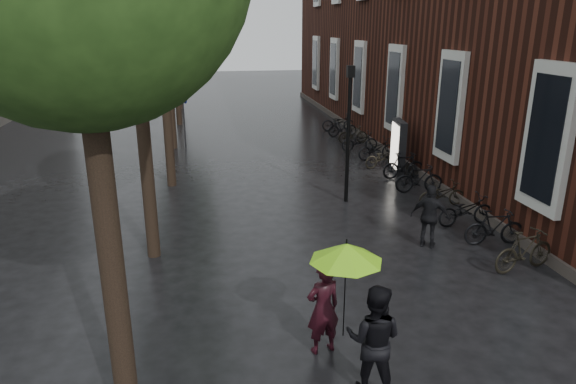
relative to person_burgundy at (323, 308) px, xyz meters
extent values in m
cube|color=#38160F|center=(11.32, 17.13, 5.13)|extent=(10.00, 33.00, 12.00)
cube|color=silver|center=(6.27, 3.13, 2.13)|extent=(0.25, 1.60, 3.60)
cube|color=black|center=(6.17, 3.13, 2.13)|extent=(0.10, 1.20, 3.00)
cube|color=silver|center=(6.27, 8.13, 2.13)|extent=(0.25, 1.60, 3.60)
cube|color=black|center=(6.17, 8.13, 2.13)|extent=(0.10, 1.20, 3.00)
cube|color=silver|center=(6.27, 13.13, 2.13)|extent=(0.25, 1.60, 3.60)
cube|color=black|center=(6.17, 13.13, 2.13)|extent=(0.10, 1.20, 3.00)
cube|color=silver|center=(6.27, 18.13, 2.13)|extent=(0.25, 1.60, 3.60)
cube|color=black|center=(6.17, 18.13, 2.13)|extent=(0.10, 1.20, 3.00)
cube|color=silver|center=(6.27, 23.13, 2.13)|extent=(0.25, 1.60, 3.60)
cube|color=black|center=(6.17, 23.13, 2.13)|extent=(0.10, 1.20, 3.00)
cube|color=silver|center=(6.27, 28.13, 2.13)|extent=(0.25, 1.60, 3.60)
cube|color=black|center=(6.17, 28.13, 2.13)|extent=(0.10, 1.20, 3.00)
cube|color=#3F3833|center=(6.42, 17.13, -0.72)|extent=(0.40, 33.00, 0.30)
cylinder|color=black|center=(-3.18, -1.37, 1.47)|extent=(0.32, 0.32, 4.68)
cylinder|color=black|center=(-3.28, 4.63, 1.39)|extent=(0.32, 0.32, 4.51)
cylinder|color=black|center=(-3.08, 10.63, 1.61)|extent=(0.32, 0.32, 4.95)
cylinder|color=black|center=(-3.23, 16.63, 1.33)|extent=(0.32, 0.32, 4.40)
cylinder|color=black|center=(-3.13, 22.63, 1.52)|extent=(0.32, 0.32, 4.79)
cylinder|color=black|center=(-3.18, 28.63, 1.41)|extent=(0.32, 0.32, 4.57)
imported|color=black|center=(0.00, 0.00, 0.00)|extent=(0.71, 0.56, 1.74)
imported|color=black|center=(0.54, -1.14, 0.06)|extent=(1.13, 1.04, 1.86)
cylinder|color=black|center=(0.24, -0.48, 0.51)|extent=(0.02, 0.02, 1.54)
cone|color=#89EA18|center=(0.24, -0.48, 1.28)|extent=(1.21, 1.21, 0.31)
cylinder|color=black|center=(0.24, -0.48, 1.47)|extent=(0.02, 0.02, 0.08)
imported|color=black|center=(3.81, 3.95, -0.02)|extent=(1.06, 0.89, 1.70)
imported|color=black|center=(5.45, 2.27, -0.35)|extent=(1.79, 0.84, 1.04)
imported|color=black|center=(5.58, 3.78, -0.38)|extent=(1.67, 0.59, 0.98)
imported|color=black|center=(5.52, 5.21, -0.41)|extent=(1.81, 0.78, 0.92)
imported|color=black|center=(5.59, 6.86, -0.46)|extent=(1.59, 0.61, 0.82)
imported|color=black|center=(5.44, 8.32, -0.37)|extent=(1.71, 0.63, 1.01)
imported|color=black|center=(5.56, 10.04, -0.37)|extent=(1.70, 0.59, 1.01)
imported|color=black|center=(5.32, 11.67, -0.44)|extent=(1.71, 0.94, 0.85)
imported|color=black|center=(5.52, 13.01, -0.40)|extent=(1.87, 1.00, 0.93)
imported|color=black|center=(5.25, 14.58, -0.42)|extent=(1.73, 0.65, 0.90)
imported|color=black|center=(5.42, 16.17, -0.42)|extent=(1.53, 0.49, 0.91)
imported|color=black|center=(5.33, 17.78, -0.40)|extent=(1.58, 0.52, 0.94)
imported|color=black|center=(5.51, 19.28, -0.40)|extent=(1.83, 0.74, 0.94)
cube|color=black|center=(5.64, 10.87, 0.17)|extent=(0.28, 1.37, 2.07)
cube|color=silver|center=(5.49, 10.87, 0.22)|extent=(0.04, 1.15, 1.70)
cylinder|color=black|center=(2.69, 7.85, 1.19)|extent=(0.12, 0.12, 4.12)
cube|color=black|center=(2.69, 7.85, 3.35)|extent=(0.23, 0.23, 0.36)
sphere|color=#FFE5B2|center=(2.69, 7.85, 3.35)|extent=(0.19, 0.19, 0.19)
cylinder|color=#262628|center=(-2.67, 16.28, 0.32)|extent=(0.06, 0.06, 2.38)
cylinder|color=#0D1B95|center=(-2.58, 16.28, 1.51)|extent=(0.03, 0.48, 0.48)
camera|label=1|loc=(-1.96, -7.69, 4.76)|focal=32.00mm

